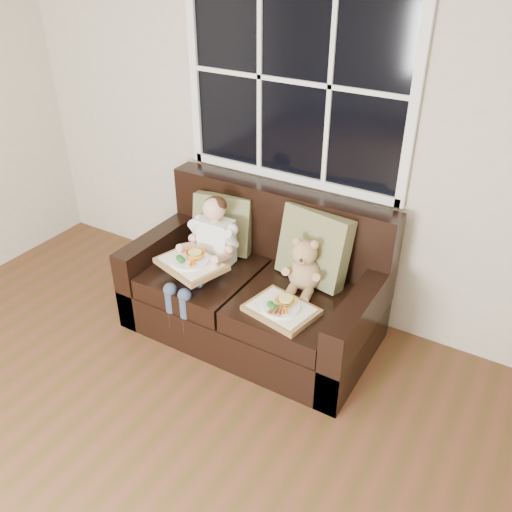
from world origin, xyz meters
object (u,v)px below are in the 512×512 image
Objects in this scene: teddy_bear at (304,268)px; tray_right at (282,309)px; loveseat at (257,290)px; tray_left at (191,262)px; child at (208,247)px.

teddy_bear reaches higher than tray_right.
tray_left is at bearing -142.02° from loveseat.
tray_right is (0.67, -0.18, -0.15)m from child.
loveseat reaches higher than tray_right.
loveseat is 0.46m from child.
loveseat is 0.49m from tray_right.
loveseat is at bearing 54.37° from tray_left.
tray_left is (-0.35, -0.27, 0.27)m from loveseat.
loveseat reaches higher than tray_left.
loveseat is 3.66× the size of tray_right.
tray_right is (0.70, -0.02, -0.10)m from tray_left.
tray_left is (-0.03, -0.16, -0.05)m from child.
loveseat is 4.40× the size of teddy_bear.
child is 2.02× the size of teddy_bear.
child is 0.68m from teddy_bear.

